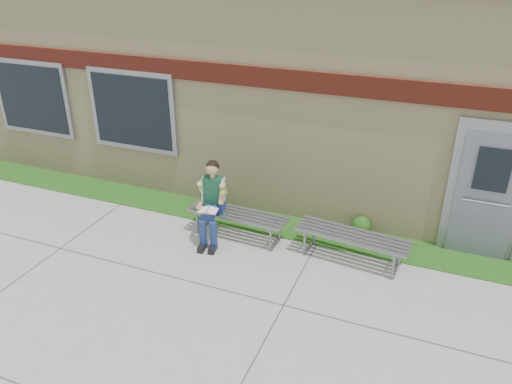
% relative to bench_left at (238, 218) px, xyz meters
% --- Properties ---
extents(ground, '(80.00, 80.00, 0.00)m').
position_rel_bench_left_xyz_m(ground, '(0.37, -2.00, -0.35)').
color(ground, '#9E9E99').
rests_on(ground, ground).
extents(grass_strip, '(16.00, 0.80, 0.02)m').
position_rel_bench_left_xyz_m(grass_strip, '(0.37, 0.60, -0.34)').
color(grass_strip, '#295115').
rests_on(grass_strip, ground).
extents(school_building, '(16.20, 6.22, 4.20)m').
position_rel_bench_left_xyz_m(school_building, '(0.37, 3.99, 1.75)').
color(school_building, beige).
rests_on(school_building, ground).
extents(bench_left, '(1.79, 0.58, 0.46)m').
position_rel_bench_left_xyz_m(bench_left, '(0.00, 0.00, 0.00)').
color(bench_left, slate).
rests_on(bench_left, ground).
extents(bench_right, '(1.86, 0.69, 0.47)m').
position_rel_bench_left_xyz_m(bench_right, '(2.00, 0.00, 0.01)').
color(bench_right, slate).
rests_on(bench_right, ground).
extents(girl, '(0.55, 0.88, 1.40)m').
position_rel_bench_left_xyz_m(girl, '(-0.38, -0.21, 0.37)').
color(girl, navy).
rests_on(girl, ground).
extents(shrub_mid, '(0.40, 0.40, 0.40)m').
position_rel_bench_left_xyz_m(shrub_mid, '(-0.96, 0.85, -0.13)').
color(shrub_mid, '#295115').
rests_on(shrub_mid, grass_strip).
extents(shrub_east, '(0.33, 0.33, 0.33)m').
position_rel_bench_left_xyz_m(shrub_east, '(2.00, 0.85, -0.17)').
color(shrub_east, '#295115').
rests_on(shrub_east, grass_strip).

